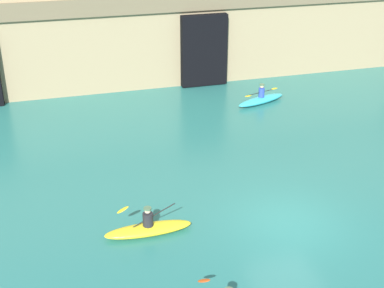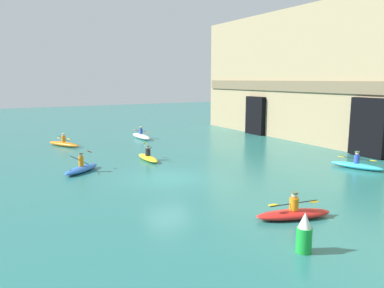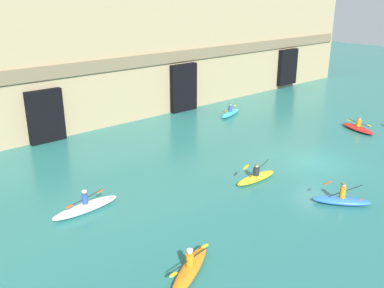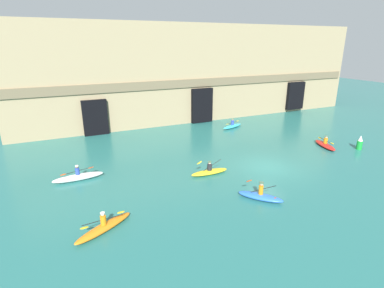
% 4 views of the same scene
% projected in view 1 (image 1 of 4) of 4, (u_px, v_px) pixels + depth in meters
% --- Properties ---
extents(ground_plane, '(120.00, 120.00, 0.00)m').
position_uv_depth(ground_plane, '(289.00, 224.00, 18.51)').
color(ground_plane, '#28706B').
extents(kayak_cyan, '(3.20, 1.73, 1.09)m').
position_uv_depth(kayak_cyan, '(261.00, 99.00, 29.05)').
color(kayak_cyan, '#33B2C6').
rests_on(kayak_cyan, ground).
extents(kayak_yellow, '(2.97, 0.76, 1.16)m').
position_uv_depth(kayak_yellow, '(148.00, 228.00, 17.89)').
color(kayak_yellow, yellow).
rests_on(kayak_yellow, ground).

